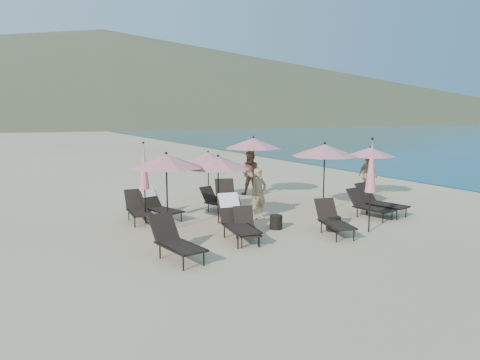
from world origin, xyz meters
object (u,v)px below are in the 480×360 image
lounger_3 (333,220)px  umbrella_closed_0 (371,167)px  lounger_6 (138,208)px  umbrella_open_3 (208,157)px  lounger_5 (379,201)px  umbrella_open_0 (166,161)px  beachgoer_c (368,176)px  lounger_7 (158,204)px  umbrella_open_5 (370,152)px  side_table_1 (333,224)px  lounger_9 (227,197)px  umbrella_closed_1 (144,167)px  umbrella_open_1 (218,163)px  beachgoer_b (251,173)px  lounger_4 (368,205)px  lounger_8 (218,201)px  umbrella_open_4 (253,143)px  lounger_0 (175,240)px  lounger_2 (246,227)px  beachgoer_a (259,194)px  lounger_1 (236,219)px  side_table_0 (276,222)px  umbrella_open_2 (325,150)px

lounger_3 → umbrella_closed_0: (1.10, -0.27, 1.48)m
lounger_6 → umbrella_open_3: bearing=33.6°
lounger_6 → lounger_5: bearing=-16.6°
umbrella_open_0 → umbrella_open_3: (2.87, 3.39, -0.30)m
umbrella_open_0 → beachgoer_c: umbrella_open_0 is taller
lounger_7 → lounger_3: bearing=-66.7°
umbrella_open_5 → side_table_1: bearing=-143.6°
beachgoer_c → lounger_9: bearing=87.6°
lounger_5 → umbrella_closed_1: (-7.41, 2.53, 1.32)m
umbrella_open_1 → beachgoer_b: bearing=48.7°
lounger_4 → lounger_8: bearing=131.0°
umbrella_open_3 → umbrella_open_4: umbrella_open_4 is taller
lounger_0 → beachgoer_c: 10.98m
lounger_9 → umbrella_open_3: (0.06, 1.70, 1.29)m
lounger_2 → umbrella_open_1: umbrella_open_1 is taller
lounger_7 → beachgoer_a: size_ratio=1.06×
lounger_6 → beachgoer_b: size_ratio=0.91×
lounger_5 → umbrella_closed_0: 2.89m
umbrella_open_4 → beachgoer_b: bearing=69.7°
lounger_2 → beachgoer_c: 8.66m
lounger_4 → umbrella_open_1: size_ratio=0.77×
lounger_8 → umbrella_open_0: size_ratio=0.67×
lounger_5 → umbrella_open_1: bearing=152.5°
lounger_6 → umbrella_open_0: (0.43, -1.58, 1.63)m
umbrella_open_3 → lounger_3: bearing=-79.1°
lounger_0 → lounger_4: size_ratio=1.09×
beachgoer_a → lounger_0: bearing=-154.9°
lounger_0 → lounger_7: size_ratio=1.04×
lounger_5 → lounger_8: lounger_5 is taller
umbrella_open_4 → beachgoer_b: umbrella_open_4 is taller
lounger_1 → beachgoer_b: 6.74m
lounger_2 → side_table_1: 2.82m
lounger_1 → umbrella_open_1: 2.29m
umbrella_open_4 → beachgoer_a: (-1.72, -3.37, -1.40)m
lounger_1 → side_table_0: 1.63m
umbrella_open_2 → umbrella_closed_1: size_ratio=0.95×
umbrella_closed_0 → beachgoer_a: bearing=122.8°
lounger_0 → side_table_1: 5.09m
lounger_4 → umbrella_open_3: umbrella_open_3 is taller
side_table_0 → beachgoer_c: bearing=24.6°
lounger_5 → lounger_1: bearing=171.2°
umbrella_open_4 → umbrella_closed_1: 5.72m
umbrella_open_5 → umbrella_closed_0: (-3.81, -4.02, 0.03)m
lounger_2 → lounger_4: size_ratio=0.94×
lounger_0 → lounger_4: 7.29m
side_table_1 → lounger_0: bearing=-176.2°
lounger_7 → beachgoer_c: 9.13m
umbrella_open_2 → beachgoer_c: 4.34m
umbrella_open_1 → umbrella_closed_0: umbrella_closed_0 is taller
lounger_0 → lounger_5: (7.84, 1.29, 0.01)m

